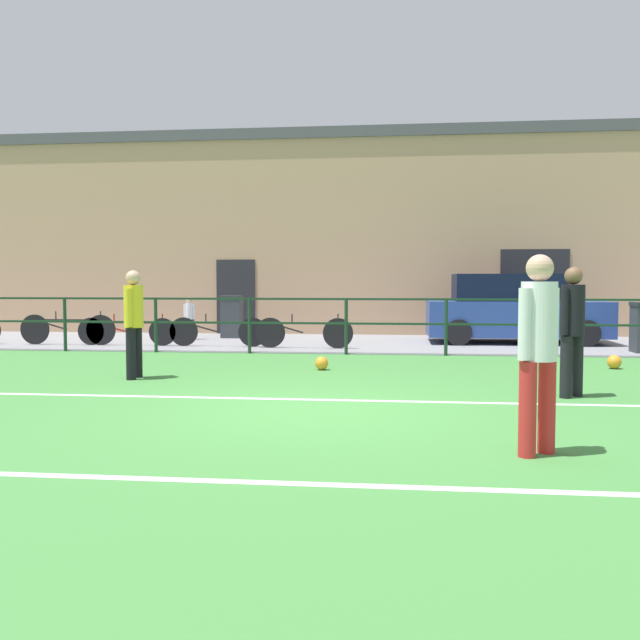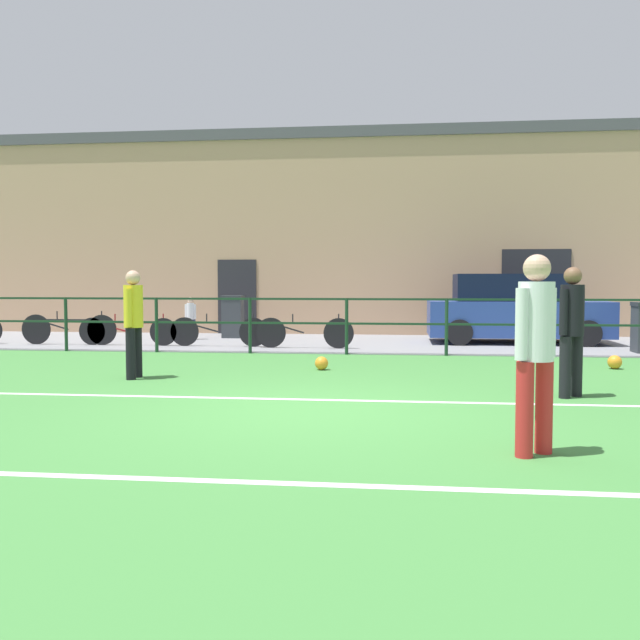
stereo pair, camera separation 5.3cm
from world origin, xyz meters
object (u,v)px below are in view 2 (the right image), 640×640
at_px(soccer_ball_match, 322,363).
at_px(bicycle_parked_3, 69,329).
at_px(bicycle_parked_1, 219,331).
at_px(bicycle_parked_0, 304,332).
at_px(player_striker, 134,317).
at_px(bicycle_parked_2, 127,331).
at_px(player_winger, 536,342).
at_px(parked_car_red, 514,310).
at_px(spectator_child, 190,315).
at_px(player_goalkeeper, 572,324).
at_px(trash_bin_0, 233,316).
at_px(soccer_ball_spare, 615,362).

distance_m(soccer_ball_match, bicycle_parked_3, 7.31).
bearing_deg(bicycle_parked_1, bicycle_parked_0, -5.02).
distance_m(player_striker, soccer_ball_match, 3.15).
bearing_deg(player_striker, bicycle_parked_2, 25.71).
distance_m(player_winger, parked_car_red, 10.83).
xyz_separation_m(bicycle_parked_2, bicycle_parked_3, (-1.42, -0.00, 0.03)).
distance_m(spectator_child, bicycle_parked_3, 2.94).
xyz_separation_m(player_goalkeeper, player_striker, (-6.21, 0.98, -0.01)).
bearing_deg(bicycle_parked_0, parked_car_red, 21.41).
bearing_deg(player_winger, bicycle_parked_1, 79.48).
distance_m(player_winger, trash_bin_0, 12.61).
relative_size(parked_car_red, bicycle_parked_3, 1.81).
bearing_deg(bicycle_parked_1, trash_bin_0, 96.14).
xyz_separation_m(player_winger, soccer_ball_spare, (2.50, 6.03, -0.85)).
height_order(bicycle_parked_3, trash_bin_0, trash_bin_0).
relative_size(player_goalkeeper, soccer_ball_spare, 7.09).
bearing_deg(parked_car_red, bicycle_parked_0, -158.59).
height_order(player_winger, soccer_ball_spare, player_winger).
xyz_separation_m(bicycle_parked_2, trash_bin_0, (1.89, 2.37, 0.22)).
relative_size(soccer_ball_spare, bicycle_parked_2, 0.10).
bearing_deg(player_winger, bicycle_parked_3, 93.72).
xyz_separation_m(player_goalkeeper, trash_bin_0, (-6.48, 8.33, -0.37)).
distance_m(soccer_ball_spare, bicycle_parked_2, 10.27).
xyz_separation_m(player_goalkeeper, soccer_ball_match, (-3.47, 2.31, -0.83)).
distance_m(soccer_ball_match, soccer_ball_spare, 4.98).
distance_m(parked_car_red, trash_bin_0, 7.08).
bearing_deg(bicycle_parked_2, parked_car_red, 10.84).
distance_m(player_goalkeeper, bicycle_parked_0, 7.20).
xyz_separation_m(soccer_ball_match, bicycle_parked_0, (-0.77, 3.48, 0.25)).
height_order(spectator_child, bicycle_parked_3, spectator_child).
bearing_deg(bicycle_parked_2, player_goalkeeper, -35.46).
bearing_deg(spectator_child, trash_bin_0, -144.79).
bearing_deg(soccer_ball_spare, soccer_ball_match, -172.03).
height_order(player_goalkeeper, player_winger, player_winger).
bearing_deg(bicycle_parked_2, spectator_child, 60.81).
bearing_deg(trash_bin_0, bicycle_parked_0, -48.66).
relative_size(spectator_child, trash_bin_0, 0.97).
height_order(player_goalkeeper, trash_bin_0, player_goalkeeper).
xyz_separation_m(player_striker, bicycle_parked_1, (-0.02, 4.98, -0.58)).
height_order(soccer_ball_spare, parked_car_red, parked_car_red).
xyz_separation_m(soccer_ball_match, bicycle_parked_3, (-6.32, 3.66, 0.27)).
relative_size(soccer_ball_match, bicycle_parked_2, 0.10).
relative_size(player_winger, trash_bin_0, 1.55).
height_order(parked_car_red, bicycle_parked_3, parked_car_red).
relative_size(player_winger, bicycle_parked_1, 0.76).
bearing_deg(bicycle_parked_3, soccer_ball_match, -30.05).
relative_size(soccer_ball_match, trash_bin_0, 0.20).
distance_m(bicycle_parked_0, bicycle_parked_3, 5.55).
bearing_deg(bicycle_parked_2, soccer_ball_match, -36.71).
bearing_deg(soccer_ball_spare, bicycle_parked_3, 165.24).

